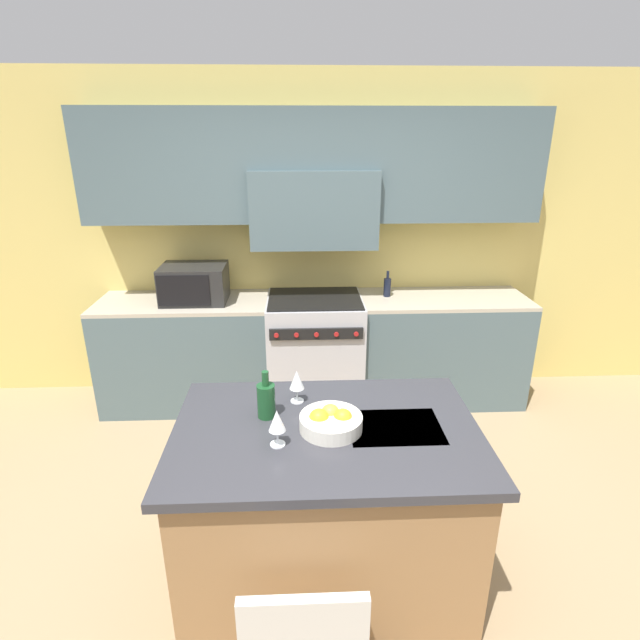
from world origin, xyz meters
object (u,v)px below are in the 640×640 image
wine_glass_near (277,422)px  fruit_bowl (331,421)px  wine_bottle (266,400)px  oil_bottle_on_counter (387,287)px  wine_glass_far (297,381)px  microwave (194,283)px  range_stove (315,350)px

wine_glass_near → fruit_bowl: (0.24, 0.12, -0.08)m
wine_bottle → oil_bottle_on_counter: 2.04m
wine_glass_near → wine_glass_far: bearing=77.1°
microwave → wine_glass_far: (0.83, -1.63, -0.05)m
range_stove → wine_bottle: (-0.30, -1.75, 0.53)m
range_stove → fruit_bowl: fruit_bowl is taller
range_stove → oil_bottle_on_counter: size_ratio=4.36×
microwave → wine_glass_far: 1.83m
fruit_bowl → microwave: bearing=117.4°
wine_glass_near → wine_bottle: bearing=104.3°
wine_glass_near → oil_bottle_on_counter: bearing=67.8°
wine_glass_far → wine_glass_near: bearing=-102.9°
wine_bottle → wine_glass_near: wine_bottle is taller
wine_glass_far → oil_bottle_on_counter: size_ratio=0.81×
microwave → fruit_bowl: microwave is taller
wine_glass_near → fruit_bowl: bearing=25.9°
range_stove → wine_glass_far: size_ratio=5.38×
microwave → wine_glass_far: size_ratio=2.93×
wine_bottle → wine_glass_far: (0.15, 0.14, 0.03)m
fruit_bowl → oil_bottle_on_counter: size_ratio=1.37×
range_stove → oil_bottle_on_counter: bearing=6.7°
wine_bottle → fruit_bowl: bearing=-22.0°
wine_glass_near → oil_bottle_on_counter: size_ratio=0.81×
microwave → wine_glass_near: (0.74, -2.01, -0.05)m
microwave → wine_bottle: bearing=-69.1°
wine_glass_far → oil_bottle_on_counter: oil_bottle_on_counter is taller
fruit_bowl → range_stove: bearing=90.3°
microwave → oil_bottle_on_counter: 1.59m
wine_bottle → wine_glass_far: 0.21m
wine_glass_near → microwave: bearing=110.1°
wine_glass_near → oil_bottle_on_counter: 2.23m
range_stove → microwave: 1.15m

